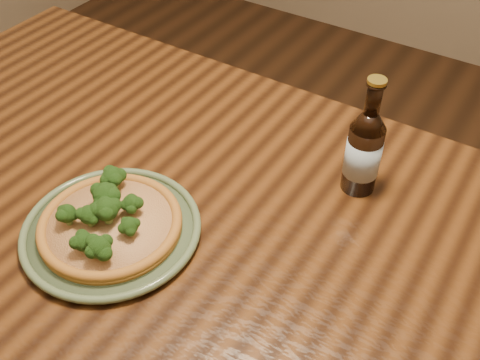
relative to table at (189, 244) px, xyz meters
The scene contains 4 objects.
table is the anchor object (origin of this frame).
plate 0.17m from the table, 121.53° to the right, with size 0.30×0.30×0.02m.
pizza 0.18m from the table, 121.85° to the right, with size 0.24×0.24×0.07m.
beer_bottle 0.37m from the table, 43.23° to the left, with size 0.06×0.06×0.23m.
Camera 1 is at (0.46, -0.44, 1.46)m, focal length 42.00 mm.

